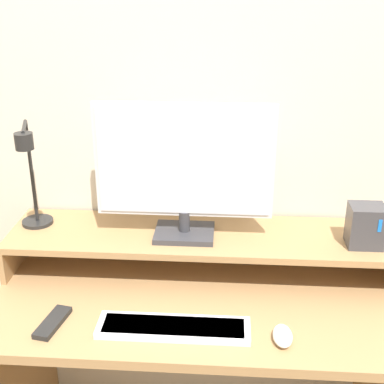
# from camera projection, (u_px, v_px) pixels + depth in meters

# --- Properties ---
(wall_back) EXTENTS (6.00, 0.05, 2.50)m
(wall_back) POSITION_uv_depth(u_px,v_px,m) (205.00, 115.00, 1.80)
(wall_back) COLOR beige
(wall_back) RESTS_ON ground_plane
(desk) EXTENTS (1.28, 0.63, 0.76)m
(desk) POSITION_uv_depth(u_px,v_px,m) (198.00, 352.00, 1.75)
(desk) COLOR #A87F51
(desk) RESTS_ON ground_plane
(monitor_shelf) EXTENTS (1.28, 0.30, 0.13)m
(monitor_shelf) POSITION_uv_depth(u_px,v_px,m) (201.00, 238.00, 1.78)
(monitor_shelf) COLOR #A87F51
(monitor_shelf) RESTS_ON desk
(monitor) EXTENTS (0.56, 0.15, 0.44)m
(monitor) POSITION_uv_depth(u_px,v_px,m) (184.00, 168.00, 1.66)
(monitor) COLOR #38383D
(monitor) RESTS_ON monitor_shelf
(desk_lamp) EXTENTS (0.12, 0.21, 0.37)m
(desk_lamp) POSITION_uv_depth(u_px,v_px,m) (31.00, 177.00, 1.71)
(desk_lamp) COLOR black
(desk_lamp) RESTS_ON monitor_shelf
(router_dock) EXTENTS (0.11, 0.09, 0.13)m
(router_dock) POSITION_uv_depth(u_px,v_px,m) (365.00, 226.00, 1.67)
(router_dock) COLOR #3D3D42
(router_dock) RESTS_ON monitor_shelf
(keyboard) EXTENTS (0.43, 0.11, 0.02)m
(keyboard) POSITION_uv_depth(u_px,v_px,m) (173.00, 328.00, 1.50)
(keyboard) COLOR silver
(keyboard) RESTS_ON desk
(mouse) EXTENTS (0.05, 0.10, 0.03)m
(mouse) POSITION_uv_depth(u_px,v_px,m) (283.00, 336.00, 1.46)
(mouse) COLOR white
(mouse) RESTS_ON desk
(remote_control) EXTENTS (0.08, 0.15, 0.02)m
(remote_control) POSITION_uv_depth(u_px,v_px,m) (53.00, 322.00, 1.53)
(remote_control) COLOR black
(remote_control) RESTS_ON desk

